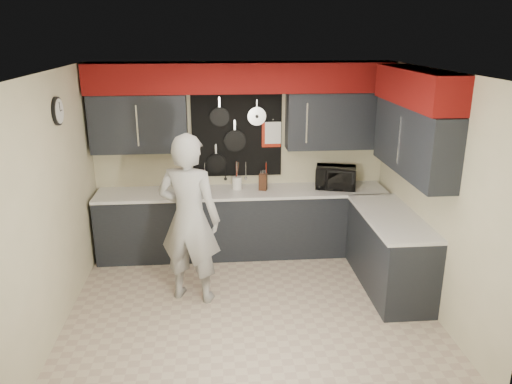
{
  "coord_description": "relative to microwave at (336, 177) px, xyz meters",
  "views": [
    {
      "loc": [
        -0.36,
        -4.95,
        2.99
      ],
      "look_at": [
        0.11,
        0.5,
        1.2
      ],
      "focal_mm": 35.0,
      "sensor_mm": 36.0,
      "label": 1
    }
  ],
  "objects": [
    {
      "name": "left_wall_assembly",
      "position": [
        -3.27,
        -1.44,
        0.27
      ],
      "size": [
        0.05,
        3.5,
        2.6
      ],
      "color": "beige",
      "rests_on": "ground"
    },
    {
      "name": "coffee_maker",
      "position": [
        -1.92,
        -0.05,
        0.01
      ],
      "size": [
        0.22,
        0.25,
        0.31
      ],
      "rotation": [
        0.0,
        0.0,
        -0.33
      ],
      "color": "black",
      "rests_on": "base_cabinets"
    },
    {
      "name": "back_wall_assembly",
      "position": [
        -1.27,
        0.14,
        0.94
      ],
      "size": [
        4.0,
        0.36,
        2.6
      ],
      "color": "beige",
      "rests_on": "ground"
    },
    {
      "name": "right_wall_assembly",
      "position": [
        0.57,
        -1.2,
        0.87
      ],
      "size": [
        0.36,
        3.5,
        2.6
      ],
      "color": "beige",
      "rests_on": "ground"
    },
    {
      "name": "utensil_crock",
      "position": [
        -1.35,
        0.06,
        -0.06
      ],
      "size": [
        0.13,
        0.13,
        0.17
      ],
      "primitive_type": "cylinder",
      "color": "white",
      "rests_on": "base_cabinets"
    },
    {
      "name": "microwave",
      "position": [
        0.0,
        0.0,
        0.0
      ],
      "size": [
        0.61,
        0.49,
        0.3
      ],
      "primitive_type": "imported",
      "rotation": [
        0.0,
        0.0,
        -0.26
      ],
      "color": "black",
      "rests_on": "base_cabinets"
    },
    {
      "name": "base_cabinets",
      "position": [
        -0.79,
        -0.33,
        -0.61
      ],
      "size": [
        3.95,
        2.2,
        0.92
      ],
      "color": "black",
      "rests_on": "ground"
    },
    {
      "name": "knife_block",
      "position": [
        -1.0,
        -0.01,
        -0.04
      ],
      "size": [
        0.13,
        0.13,
        0.22
      ],
      "primitive_type": "cube",
      "rotation": [
        0.0,
        0.0,
        -0.31
      ],
      "color": "#311E0F",
      "rests_on": "base_cabinets"
    },
    {
      "name": "person",
      "position": [
        -1.94,
        -1.19,
        -0.09
      ],
      "size": [
        0.83,
        0.67,
        1.96
      ],
      "primitive_type": "imported",
      "rotation": [
        0.0,
        0.0,
        2.81
      ],
      "color": "#9A9997",
      "rests_on": "ground"
    },
    {
      "name": "ground",
      "position": [
        -1.28,
        -1.46,
        -1.07
      ],
      "size": [
        4.0,
        4.0,
        0.0
      ],
      "primitive_type": "plane",
      "color": "#B9A88F",
      "rests_on": "ground"
    }
  ]
}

